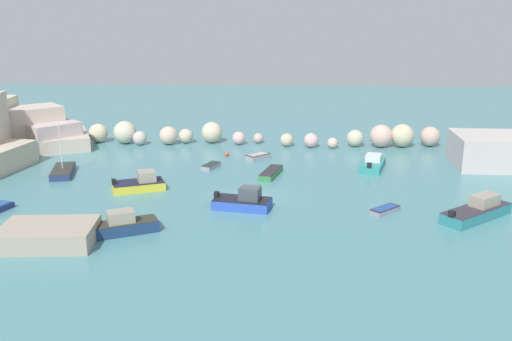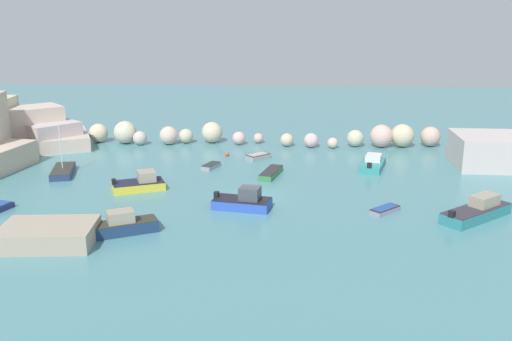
# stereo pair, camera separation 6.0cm
# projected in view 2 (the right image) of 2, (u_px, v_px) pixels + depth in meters

# --- Properties ---
(cove_water) EXTENTS (160.00, 160.00, 0.00)m
(cove_water) POSITION_uv_depth(u_px,v_px,m) (253.00, 197.00, 48.34)
(cove_water) COLOR teal
(cove_water) RESTS_ON ground
(rock_breakwater) EXTENTS (45.23, 4.22, 2.77)m
(rock_breakwater) POSITION_uv_depth(u_px,v_px,m) (269.00, 135.00, 67.68)
(rock_breakwater) COLOR beige
(rock_breakwater) RESTS_ON ground
(stone_dock) EXTENTS (6.67, 4.90, 1.36)m
(stone_dock) POSITION_uv_depth(u_px,v_px,m) (48.00, 235.00, 38.29)
(stone_dock) COLOR tan
(stone_dock) RESTS_ON ground
(channel_buoy) EXTENTS (0.47, 0.47, 0.47)m
(channel_buoy) POSITION_uv_depth(u_px,v_px,m) (227.00, 154.00, 62.54)
(channel_buoy) COLOR #E04C28
(channel_buoy) RESTS_ON cove_water
(moored_boat_0) EXTENTS (3.12, 5.51, 5.10)m
(moored_boat_0) POSITION_uv_depth(u_px,v_px,m) (63.00, 171.00, 55.31)
(moored_boat_0) COLOR navy
(moored_boat_0) RESTS_ON cove_water
(moored_boat_1) EXTENTS (3.47, 5.67, 1.36)m
(moored_boat_1) POSITION_uv_depth(u_px,v_px,m) (373.00, 164.00, 57.48)
(moored_boat_1) COLOR teal
(moored_boat_1) RESTS_ON cove_water
(moored_boat_2) EXTENTS (6.41, 5.75, 1.74)m
(moored_boat_2) POSITION_uv_depth(u_px,v_px,m) (478.00, 211.00, 43.21)
(moored_boat_2) COLOR teal
(moored_boat_2) RESTS_ON cove_water
(moored_boat_3) EXTENTS (2.71, 2.65, 0.44)m
(moored_boat_3) POSITION_uv_depth(u_px,v_px,m) (385.00, 210.00, 44.55)
(moored_boat_3) COLOR gray
(moored_boat_3) RESTS_ON cove_water
(moored_boat_4) EXTENTS (4.96, 3.01, 1.85)m
(moored_boat_4) POSITION_uv_depth(u_px,v_px,m) (244.00, 201.00, 45.40)
(moored_boat_4) COLOR blue
(moored_boat_4) RESTS_ON cove_water
(moored_boat_5) EXTENTS (2.80, 2.79, 0.59)m
(moored_boat_5) POSITION_uv_depth(u_px,v_px,m) (258.00, 156.00, 61.12)
(moored_boat_5) COLOR #92989C
(moored_boat_5) RESTS_ON cove_water
(moored_boat_6) EXTENTS (5.11, 3.89, 1.67)m
(moored_boat_6) POSITION_uv_depth(u_px,v_px,m) (140.00, 183.00, 50.37)
(moored_boat_6) COLOR gold
(moored_boat_6) RESTS_ON cove_water
(moored_boat_7) EXTENTS (1.85, 2.66, 0.46)m
(moored_boat_7) POSITION_uv_depth(u_px,v_px,m) (211.00, 166.00, 57.60)
(moored_boat_7) COLOR #968A9B
(moored_boat_7) RESTS_ON cove_water
(moored_boat_8) EXTENTS (5.98, 4.08, 1.72)m
(moored_boat_8) POSITION_uv_depth(u_px,v_px,m) (117.00, 226.00, 40.03)
(moored_boat_8) COLOR navy
(moored_boat_8) RESTS_ON cove_water
(moored_boat_10) EXTENTS (2.32, 4.62, 0.60)m
(moored_boat_10) POSITION_uv_depth(u_px,v_px,m) (271.00, 173.00, 54.79)
(moored_boat_10) COLOR #397C42
(moored_boat_10) RESTS_ON cove_water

